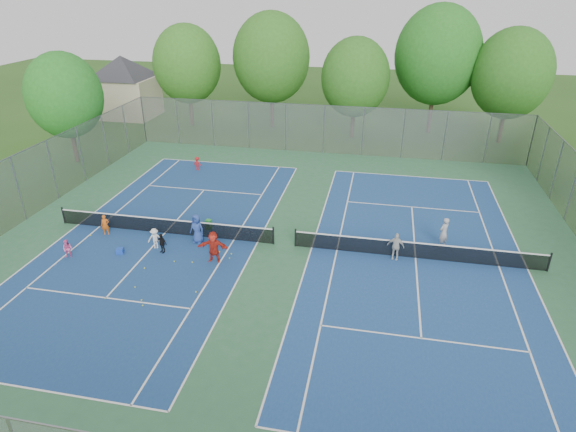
% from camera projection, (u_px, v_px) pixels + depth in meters
% --- Properties ---
extents(ground, '(120.00, 120.00, 0.00)m').
position_uv_depth(ground, '(284.00, 245.00, 26.34)').
color(ground, '#264C17').
rests_on(ground, ground).
extents(court_pad, '(32.00, 32.00, 0.01)m').
position_uv_depth(court_pad, '(284.00, 245.00, 26.34)').
color(court_pad, '#2C5E3C').
rests_on(court_pad, ground).
extents(court_left, '(10.97, 23.77, 0.01)m').
position_uv_depth(court_left, '(165.00, 233.00, 27.57)').
color(court_left, navy).
rests_on(court_left, court_pad).
extents(court_right, '(10.97, 23.77, 0.01)m').
position_uv_depth(court_right, '(416.00, 258.00, 25.09)').
color(court_right, navy).
rests_on(court_right, court_pad).
extents(net_left, '(12.87, 0.10, 0.91)m').
position_uv_depth(net_left, '(164.00, 226.00, 27.38)').
color(net_left, black).
rests_on(net_left, ground).
extents(net_right, '(12.87, 0.10, 0.91)m').
position_uv_depth(net_right, '(416.00, 251.00, 24.90)').
color(net_right, black).
rests_on(net_right, ground).
extents(fence_north, '(32.00, 0.10, 4.00)m').
position_uv_depth(fence_north, '(324.00, 130.00, 39.53)').
color(fence_north, gray).
rests_on(fence_north, ground).
extents(fence_west, '(0.10, 32.00, 4.00)m').
position_uv_depth(fence_west, '(18.00, 189.00, 28.28)').
color(fence_west, gray).
rests_on(fence_west, ground).
extents(house, '(11.03, 11.03, 7.30)m').
position_uv_depth(house, '(123.00, 76.00, 49.48)').
color(house, '#B7A88C').
rests_on(house, ground).
extents(tree_nw, '(6.40, 6.40, 9.58)m').
position_uv_depth(tree_nw, '(187.00, 64.00, 45.57)').
color(tree_nw, '#443326').
rests_on(tree_nw, ground).
extents(tree_nl, '(7.20, 7.20, 10.69)m').
position_uv_depth(tree_nl, '(271.00, 58.00, 44.75)').
color(tree_nl, '#443326').
rests_on(tree_nl, ground).
extents(tree_nc, '(6.00, 6.00, 8.85)m').
position_uv_depth(tree_nc, '(355.00, 77.00, 42.08)').
color(tree_nc, '#443326').
rests_on(tree_nc, ground).
extents(tree_nr, '(7.60, 7.60, 11.42)m').
position_uv_depth(tree_nr, '(438.00, 55.00, 42.76)').
color(tree_nr, '#443326').
rests_on(tree_nr, ground).
extents(tree_ne, '(6.60, 6.60, 9.77)m').
position_uv_depth(tree_ne, '(512.00, 74.00, 40.41)').
color(tree_ne, '#443326').
rests_on(tree_ne, ground).
extents(tree_side_w, '(5.60, 5.60, 8.47)m').
position_uv_depth(tree_side_w, '(64.00, 96.00, 36.18)').
color(tree_side_w, '#443326').
rests_on(tree_side_w, ground).
extents(ball_crate, '(0.43, 0.43, 0.30)m').
position_uv_depth(ball_crate, '(120.00, 251.00, 25.49)').
color(ball_crate, '#163CAC').
rests_on(ball_crate, ground).
extents(ball_hopper, '(0.36, 0.36, 0.61)m').
position_uv_depth(ball_hopper, '(209.00, 225.00, 27.90)').
color(ball_hopper, green).
rests_on(ball_hopper, ground).
extents(student_a, '(0.52, 0.45, 1.20)m').
position_uv_depth(student_a, '(105.00, 225.00, 27.18)').
color(student_a, '#D45914').
rests_on(student_a, ground).
extents(student_b, '(0.58, 0.49, 1.04)m').
position_uv_depth(student_b, '(68.00, 249.00, 24.93)').
color(student_b, '#E7599C').
rests_on(student_b, ground).
extents(student_c, '(0.86, 0.66, 1.18)m').
position_uv_depth(student_c, '(155.00, 239.00, 25.80)').
color(student_c, silver).
rests_on(student_c, ground).
extents(student_d, '(0.70, 0.46, 1.11)m').
position_uv_depth(student_d, '(162.00, 243.00, 25.41)').
color(student_d, black).
rests_on(student_d, ground).
extents(student_e, '(0.92, 0.70, 1.68)m').
position_uv_depth(student_e, '(197.00, 229.00, 26.28)').
color(student_e, navy).
rests_on(student_e, ground).
extents(student_f, '(1.60, 0.58, 1.70)m').
position_uv_depth(student_f, '(214.00, 247.00, 24.47)').
color(student_f, red).
rests_on(student_f, ground).
extents(child_far_baseline, '(0.74, 0.51, 1.05)m').
position_uv_depth(child_far_baseline, '(197.00, 164.00, 36.51)').
color(child_far_baseline, '#A6171A').
rests_on(child_far_baseline, ground).
extents(instructor, '(0.74, 0.74, 1.73)m').
position_uv_depth(instructor, '(444.00, 233.00, 25.82)').
color(instructor, '#9A9B9D').
rests_on(instructor, ground).
extents(teen_court_b, '(0.91, 0.47, 1.50)m').
position_uv_depth(teen_court_b, '(396.00, 246.00, 24.73)').
color(teen_court_b, beige).
rests_on(teen_court_b, ground).
extents(tennis_ball_0, '(0.07, 0.07, 0.07)m').
position_uv_depth(tennis_ball_0, '(219.00, 252.00, 25.61)').
color(tennis_ball_0, '#D2E134').
rests_on(tennis_ball_0, ground).
extents(tennis_ball_1, '(0.07, 0.07, 0.07)m').
position_uv_depth(tennis_ball_1, '(142.00, 300.00, 21.74)').
color(tennis_ball_1, '#D0DD33').
rests_on(tennis_ball_1, ground).
extents(tennis_ball_2, '(0.07, 0.07, 0.07)m').
position_uv_depth(tennis_ball_2, '(174.00, 262.00, 24.72)').
color(tennis_ball_2, '#AFCF30').
rests_on(tennis_ball_2, ground).
extents(tennis_ball_3, '(0.07, 0.07, 0.07)m').
position_uv_depth(tennis_ball_3, '(135.00, 287.00, 22.66)').
color(tennis_ball_3, '#B8D130').
rests_on(tennis_ball_3, ground).
extents(tennis_ball_4, '(0.07, 0.07, 0.07)m').
position_uv_depth(tennis_ball_4, '(230.00, 258.00, 25.01)').
color(tennis_ball_4, '#AACA2F').
rests_on(tennis_ball_4, ground).
extents(tennis_ball_5, '(0.07, 0.07, 0.07)m').
position_uv_depth(tennis_ball_5, '(145.00, 268.00, 24.14)').
color(tennis_ball_5, gold).
rests_on(tennis_ball_5, ground).
extents(tennis_ball_6, '(0.07, 0.07, 0.07)m').
position_uv_depth(tennis_ball_6, '(192.00, 262.00, 24.66)').
color(tennis_ball_6, '#BDD932').
rests_on(tennis_ball_6, ground).
extents(tennis_ball_7, '(0.07, 0.07, 0.07)m').
position_uv_depth(tennis_ball_7, '(196.00, 292.00, 22.31)').
color(tennis_ball_7, gold).
rests_on(tennis_ball_7, ground).
extents(tennis_ball_8, '(0.07, 0.07, 0.07)m').
position_uv_depth(tennis_ball_8, '(91.00, 235.00, 27.27)').
color(tennis_ball_8, gold).
rests_on(tennis_ball_8, ground).
extents(tennis_ball_9, '(0.07, 0.07, 0.07)m').
position_uv_depth(tennis_ball_9, '(231.00, 254.00, 25.41)').
color(tennis_ball_9, '#B8D732').
rests_on(tennis_ball_9, ground).
extents(tennis_ball_10, '(0.07, 0.07, 0.07)m').
position_uv_depth(tennis_ball_10, '(143.00, 306.00, 21.38)').
color(tennis_ball_10, '#B1D732').
rests_on(tennis_ball_10, ground).
extents(tennis_ball_11, '(0.07, 0.07, 0.07)m').
position_uv_depth(tennis_ball_11, '(105.00, 299.00, 21.87)').
color(tennis_ball_11, '#BBDE33').
rests_on(tennis_ball_11, ground).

